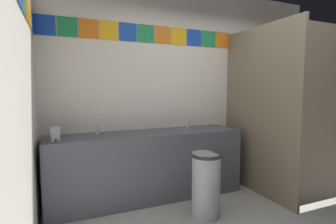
{
  "coord_description": "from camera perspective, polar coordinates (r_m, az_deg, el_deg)",
  "views": [
    {
      "loc": [
        -1.81,
        -1.74,
        1.41
      ],
      "look_at": [
        -0.66,
        1.0,
        1.13
      ],
      "focal_mm": 27.5,
      "sensor_mm": 36.0,
      "label": 1
    }
  ],
  "objects": [
    {
      "name": "faucet_left",
      "position": [
        3.21,
        -15.29,
        -3.94
      ],
      "size": [
        0.04,
        0.1,
        0.14
      ],
      "color": "silver",
      "rests_on": "vanity_counter"
    },
    {
      "name": "wall_side",
      "position": [
        1.76,
        -32.46,
        4.93
      ],
      "size": [
        0.09,
        3.19,
        2.83
      ],
      "color": "silver",
      "rests_on": "ground_plane"
    },
    {
      "name": "soap_dispenser",
      "position": [
        2.93,
        -23.66,
        -4.54
      ],
      "size": [
        0.09,
        0.09,
        0.16
      ],
      "color": "gray",
      "rests_on": "vanity_counter"
    },
    {
      "name": "stall_divider",
      "position": [
        3.55,
        24.15,
        -0.07
      ],
      "size": [
        0.92,
        1.36,
        2.21
      ],
      "color": "#726651",
      "rests_on": "ground_plane"
    },
    {
      "name": "trash_bin",
      "position": [
        2.95,
        8.43,
        -15.64
      ],
      "size": [
        0.32,
        0.32,
        0.71
      ],
      "color": "#999EA3",
      "rests_on": "ground_plane"
    },
    {
      "name": "toilet",
      "position": [
        4.34,
        23.05,
        -9.86
      ],
      "size": [
        0.39,
        0.49,
        0.74
      ],
      "color": "white",
      "rests_on": "ground_plane"
    },
    {
      "name": "faucet_right",
      "position": [
        3.58,
        4.46,
        -2.83
      ],
      "size": [
        0.04,
        0.1,
        0.14
      ],
      "color": "silver",
      "rests_on": "vanity_counter"
    },
    {
      "name": "vanity_counter",
      "position": [
        3.36,
        -4.33,
        -11.54
      ],
      "size": [
        2.44,
        0.56,
        0.85
      ],
      "color": "#4C515B",
      "rests_on": "ground_plane"
    },
    {
      "name": "wall_back",
      "position": [
        3.83,
        5.39,
        5.47
      ],
      "size": [
        4.12,
        0.09,
        2.83
      ],
      "color": "silver",
      "rests_on": "ground_plane"
    }
  ]
}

